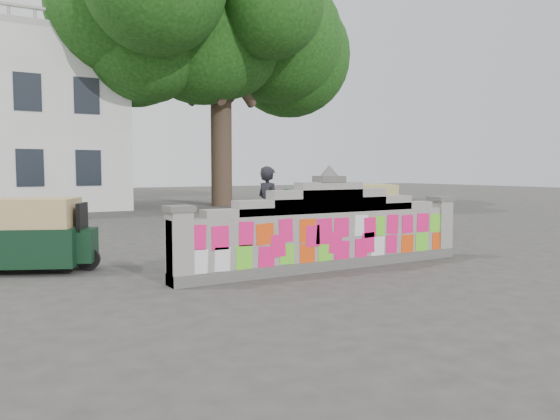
# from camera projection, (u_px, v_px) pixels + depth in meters

# --- Properties ---
(ground) EXTENTS (100.00, 100.00, 0.00)m
(ground) POSITION_uv_depth(u_px,v_px,m) (329.00, 269.00, 10.54)
(ground) COLOR #383533
(ground) RESTS_ON ground
(parapet_wall) EXTENTS (6.48, 0.44, 2.01)m
(parapet_wall) POSITION_uv_depth(u_px,v_px,m) (329.00, 230.00, 10.48)
(parapet_wall) COLOR #4C4C49
(parapet_wall) RESTS_ON ground
(shade_tree) EXTENTS (12.00, 10.00, 12.00)m
(shade_tree) POSITION_uv_depth(u_px,v_px,m) (221.00, 35.00, 28.37)
(shade_tree) COLOR #38281E
(shade_tree) RESTS_ON ground
(cyclist_bike) EXTENTS (2.03, 0.93, 1.03)m
(cyclist_bike) POSITION_uv_depth(u_px,v_px,m) (269.00, 235.00, 11.75)
(cyclist_bike) COLOR black
(cyclist_bike) RESTS_ON ground
(cyclist_rider) EXTENTS (0.50, 0.68, 1.74)m
(cyclist_rider) POSITION_uv_depth(u_px,v_px,m) (269.00, 218.00, 11.72)
(cyclist_rider) COLOR black
(cyclist_rider) RESTS_ON ground
(pedestrian) EXTENTS (0.75, 0.85, 1.46)m
(pedestrian) POSITION_uv_depth(u_px,v_px,m) (287.00, 219.00, 13.07)
(pedestrian) COLOR #20774F
(pedestrian) RESTS_ON ground
(rickshaw_left) EXTENTS (2.56, 1.95, 1.38)m
(rickshaw_left) POSITION_uv_depth(u_px,v_px,m) (25.00, 234.00, 10.23)
(rickshaw_left) COLOR black
(rickshaw_left) RESTS_ON ground
(rickshaw_right) EXTENTS (2.82, 1.88, 1.52)m
(rickshaw_right) POSITION_uv_depth(u_px,v_px,m) (350.00, 211.00, 14.82)
(rickshaw_right) COLOR black
(rickshaw_right) RESTS_ON ground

